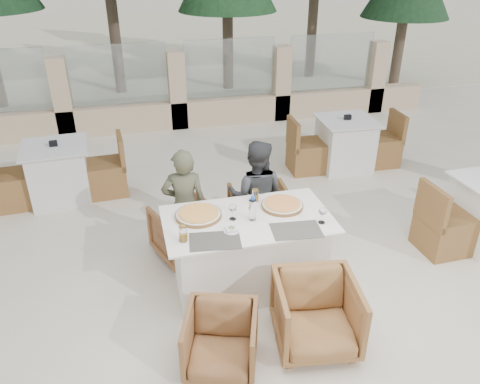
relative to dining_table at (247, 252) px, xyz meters
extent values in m
plane|color=silver|center=(-0.06, -0.02, -0.39)|extent=(80.00, 80.00, 0.00)
cube|color=beige|center=(-0.06, 13.98, -0.38)|extent=(30.00, 16.00, 0.01)
cube|color=#4E4A43|center=(-0.38, -0.30, 0.39)|extent=(0.48, 0.36, 0.00)
cube|color=#5A554D|center=(0.37, -0.31, 0.39)|extent=(0.48, 0.34, 0.00)
cylinder|color=orange|center=(-0.45, 0.15, 0.41)|extent=(0.53, 0.53, 0.06)
cylinder|color=#F25C21|center=(0.39, 0.13, 0.41)|extent=(0.54, 0.54, 0.05)
cylinder|color=#A0B5D2|center=(0.04, -0.03, 0.51)|extent=(0.08, 0.08, 0.25)
cylinder|color=orange|center=(-0.64, -0.22, 0.46)|extent=(0.08, 0.08, 0.15)
cylinder|color=orange|center=(0.16, 0.31, 0.45)|extent=(0.08, 0.08, 0.13)
imported|color=brown|center=(-0.52, 0.64, -0.09)|extent=(0.82, 0.83, 0.59)
imported|color=brown|center=(0.36, 0.79, -0.08)|extent=(0.69, 0.71, 0.62)
imported|color=brown|center=(-0.48, -0.97, -0.12)|extent=(0.72, 0.73, 0.53)
imported|color=olive|center=(0.35, -0.92, -0.07)|extent=(0.77, 0.79, 0.63)
imported|color=#4F4F39|center=(-0.52, 0.61, 0.25)|extent=(0.50, 0.36, 1.28)
imported|color=#393C3F|center=(0.26, 0.63, 0.26)|extent=(0.76, 0.69, 1.28)
camera|label=1|loc=(-1.00, -3.66, 2.69)|focal=35.00mm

